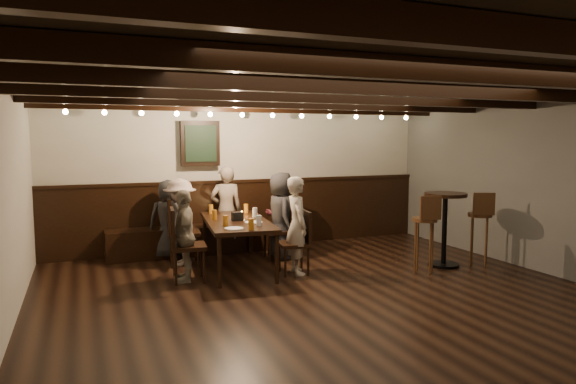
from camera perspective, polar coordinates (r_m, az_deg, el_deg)
name	(u,v)px	position (r m, az deg, el deg)	size (l,w,h in m)	color
room	(254,191)	(7.39, -3.80, 0.08)	(7.00, 7.00, 7.00)	black
dining_table	(237,224)	(7.21, -5.71, -3.57)	(1.05, 1.94, 0.69)	black
chair_left_near	(183,244)	(7.64, -11.60, -5.71)	(0.50, 0.50, 0.98)	black
chair_left_far	(187,259)	(6.76, -11.13, -7.30)	(0.48, 0.48, 0.95)	black
chair_right_near	(279,241)	(7.86, -1.01, -5.46)	(0.45, 0.45, 0.89)	black
chair_right_far	(295,255)	(7.01, 0.77, -6.96)	(0.44, 0.44, 0.86)	black
person_bench_left	(169,219)	(8.02, -13.12, -2.95)	(0.59, 0.39, 1.21)	#28282A
person_bench_centre	(226,210)	(8.23, -6.90, -1.98)	(0.51, 0.33, 1.39)	gray
person_bench_right	(283,215)	(8.27, -0.55, -2.54)	(0.59, 0.46, 1.21)	#5A1E29
person_left_near	(180,222)	(7.58, -11.88, -3.28)	(0.81, 0.47, 1.26)	gray
person_left_far	(184,236)	(6.70, -11.44, -4.78)	(0.70, 0.29, 1.19)	gray
person_right_near	(281,216)	(7.80, -0.79, -2.64)	(0.65, 0.42, 1.32)	#28272A
person_right_far	(297,225)	(6.94, 1.03, -3.72)	(0.48, 0.32, 1.32)	#B5AB99
pint_a	(211,209)	(7.84, -8.57, -1.90)	(0.07, 0.07, 0.14)	#BF7219
pint_b	(246,208)	(7.87, -4.69, -1.82)	(0.07, 0.07, 0.14)	#BF7219
pint_c	(214,215)	(7.25, -8.19, -2.54)	(0.07, 0.07, 0.14)	#BF7219
pint_d	(255,212)	(7.44, -3.69, -2.27)	(0.07, 0.07, 0.14)	silver
pint_e	(226,221)	(6.72, -6.95, -3.19)	(0.07, 0.07, 0.14)	#BF7219
pint_f	(259,221)	(6.69, -3.26, -3.19)	(0.07, 0.07, 0.14)	silver
pint_g	(251,224)	(6.42, -4.12, -3.59)	(0.07, 0.07, 0.14)	#BF7219
plate_near	(234,229)	(6.50, -6.02, -4.06)	(0.24, 0.24, 0.01)	white
plate_far	(254,222)	(6.94, -3.84, -3.39)	(0.24, 0.24, 0.01)	white
condiment_caddy	(237,216)	(7.15, -5.65, -2.71)	(0.15, 0.10, 0.12)	black
candle	(242,215)	(7.51, -5.18, -2.55)	(0.05, 0.05, 0.05)	beige
high_top_table	(445,218)	(7.66, 17.03, -2.80)	(0.60, 0.60, 1.06)	black
bar_stool_left	(424,244)	(7.25, 14.89, -5.61)	(0.35, 0.37, 1.07)	#3B2312
bar_stool_right	(479,238)	(7.92, 20.48, -4.82)	(0.38, 0.39, 1.07)	#3B2312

